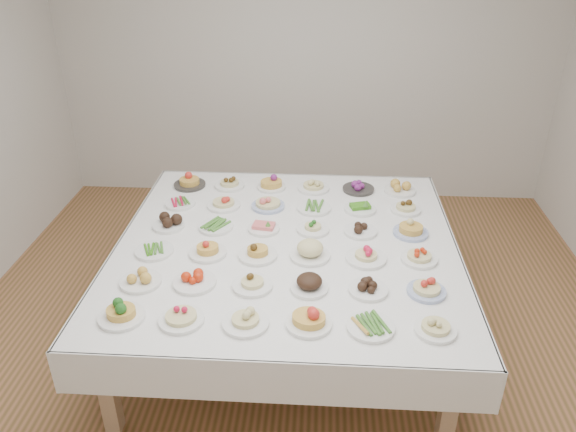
# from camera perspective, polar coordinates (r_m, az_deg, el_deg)

# --- Properties ---
(room_envelope) EXTENTS (5.02, 5.02, 2.81)m
(room_envelope) POSITION_cam_1_polar(r_m,az_deg,el_deg) (3.23, 0.31, 12.40)
(room_envelope) COLOR #9D6441
(room_envelope) RESTS_ON ground
(display_table) EXTENTS (2.31, 2.31, 0.75)m
(display_table) POSITION_cam_1_polar(r_m,az_deg,el_deg) (3.84, -0.14, -3.60)
(display_table) COLOR white
(display_table) RESTS_ON ground
(dish_0) EXTENTS (0.25, 0.25, 0.16)m
(dish_0) POSITION_cam_1_polar(r_m,az_deg,el_deg) (3.23, -16.68, -8.88)
(dish_0) COLOR white
(dish_0) RESTS_ON display_table
(dish_1) EXTENTS (0.25, 0.25, 0.14)m
(dish_1) POSITION_cam_1_polar(r_m,az_deg,el_deg) (3.14, -10.86, -9.51)
(dish_1) COLOR white
(dish_1) RESTS_ON display_table
(dish_2) EXTENTS (0.29, 0.29, 0.15)m
(dish_2) POSITION_cam_1_polar(r_m,az_deg,el_deg) (3.07, -4.37, -9.89)
(dish_2) COLOR white
(dish_2) RESTS_ON display_table
(dish_3) EXTENTS (0.25, 0.25, 0.16)m
(dish_3) POSITION_cam_1_polar(r_m,az_deg,el_deg) (3.06, 2.14, -9.92)
(dish_3) COLOR white
(dish_3) RESTS_ON display_table
(dish_4) EXTENTS (0.28, 0.26, 0.06)m
(dish_4) POSITION_cam_1_polar(r_m,az_deg,el_deg) (3.10, 8.40, -10.86)
(dish_4) COLOR white
(dish_4) RESTS_ON display_table
(dish_5) EXTENTS (0.22, 0.22, 0.11)m
(dish_5) POSITION_cam_1_polar(r_m,az_deg,el_deg) (3.13, 14.81, -10.62)
(dish_5) COLOR white
(dish_5) RESTS_ON display_table
(dish_6) EXTENTS (0.25, 0.25, 0.12)m
(dish_6) POSITION_cam_1_polar(r_m,az_deg,el_deg) (3.50, -14.80, -5.88)
(dish_6) COLOR white
(dish_6) RESTS_ON display_table
(dish_7) EXTENTS (0.26, 0.26, 0.10)m
(dish_7) POSITION_cam_1_polar(r_m,az_deg,el_deg) (3.43, -9.50, -6.26)
(dish_7) COLOR white
(dish_7) RESTS_ON display_table
(dish_8) EXTENTS (0.24, 0.24, 0.11)m
(dish_8) POSITION_cam_1_polar(r_m,az_deg,el_deg) (3.36, -3.65, -6.55)
(dish_8) COLOR white
(dish_8) RESTS_ON display_table
(dish_9) EXTENTS (0.22, 0.22, 0.13)m
(dish_9) POSITION_cam_1_polar(r_m,az_deg,el_deg) (3.33, 2.18, -6.63)
(dish_9) COLOR white
(dish_9) RESTS_ON display_table
(dish_10) EXTENTS (0.23, 0.23, 0.10)m
(dish_10) POSITION_cam_1_polar(r_m,az_deg,el_deg) (3.36, 8.17, -7.02)
(dish_10) COLOR white
(dish_10) RESTS_ON display_table
(dish_11) EXTENTS (0.23, 0.23, 0.12)m
(dish_11) POSITION_cam_1_polar(r_m,az_deg,el_deg) (3.40, 13.95, -6.82)
(dish_11) COLOR #4C66B2
(dish_11) RESTS_ON display_table
(dish_12) EXTENTS (0.25, 0.25, 0.05)m
(dish_12) POSITION_cam_1_polar(r_m,az_deg,el_deg) (3.80, -13.44, -3.35)
(dish_12) COLOR white
(dish_12) RESTS_ON display_table
(dish_13) EXTENTS (0.24, 0.24, 0.13)m
(dish_13) POSITION_cam_1_polar(r_m,az_deg,el_deg) (3.69, -8.18, -3.10)
(dish_13) COLOR white
(dish_13) RESTS_ON display_table
(dish_14) EXTENTS (0.25, 0.25, 0.13)m
(dish_14) POSITION_cam_1_polar(r_m,az_deg,el_deg) (3.64, -3.11, -3.37)
(dish_14) COLOR white
(dish_14) RESTS_ON display_table
(dish_15) EXTENTS (0.26, 0.26, 0.14)m
(dish_15) POSITION_cam_1_polar(r_m,az_deg,el_deg) (3.63, 2.25, -3.35)
(dish_15) COLOR white
(dish_15) RESTS_ON display_table
(dish_16) EXTENTS (0.26, 0.26, 0.14)m
(dish_16) POSITION_cam_1_polar(r_m,az_deg,el_deg) (3.63, 7.98, -3.53)
(dish_16) COLOR white
(dish_16) RESTS_ON display_table
(dish_17) EXTENTS (0.23, 0.23, 0.12)m
(dish_17) POSITION_cam_1_polar(r_m,az_deg,el_deg) (3.69, 13.22, -3.74)
(dish_17) COLOR white
(dish_17) RESTS_ON display_table
(dish_18) EXTENTS (0.23, 0.23, 0.11)m
(dish_18) POSITION_cam_1_polar(r_m,az_deg,el_deg) (4.07, -12.07, -0.52)
(dish_18) COLOR white
(dish_18) RESTS_ON display_table
(dish_19) EXTENTS (0.27, 0.25, 0.06)m
(dish_19) POSITION_cam_1_polar(r_m,az_deg,el_deg) (4.01, -7.35, -0.91)
(dish_19) COLOR white
(dish_19) RESTS_ON display_table
(dish_20) EXTENTS (0.22, 0.22, 0.09)m
(dish_20) POSITION_cam_1_polar(r_m,az_deg,el_deg) (3.95, -2.49, -0.99)
(dish_20) COLOR white
(dish_20) RESTS_ON display_table
(dish_21) EXTENTS (0.23, 0.23, 0.11)m
(dish_21) POSITION_cam_1_polar(r_m,az_deg,el_deg) (3.94, 2.55, -0.95)
(dish_21) COLOR white
(dish_21) RESTS_ON display_table
(dish_22) EXTENTS (0.23, 0.23, 0.10)m
(dish_22) POSITION_cam_1_polar(r_m,az_deg,el_deg) (3.94, 7.38, -1.16)
(dish_22) COLOR white
(dish_22) RESTS_ON display_table
(dish_23) EXTENTS (0.24, 0.24, 0.13)m
(dish_23) POSITION_cam_1_polar(r_m,az_deg,el_deg) (3.98, 12.41, -1.08)
(dish_23) COLOR #4C66B2
(dish_23) RESTS_ON display_table
(dish_24) EXTENTS (0.23, 0.23, 0.05)m
(dish_24) POSITION_cam_1_polar(r_m,az_deg,el_deg) (4.38, -10.90, 1.36)
(dish_24) COLOR white
(dish_24) RESTS_ON display_table
(dish_25) EXTENTS (0.25, 0.25, 0.14)m
(dish_25) POSITION_cam_1_polar(r_m,az_deg,el_deg) (4.28, -6.59, 1.77)
(dish_25) COLOR white
(dish_25) RESTS_ON display_table
(dish_26) EXTENTS (0.25, 0.25, 0.14)m
(dish_26) POSITION_cam_1_polar(r_m,az_deg,el_deg) (4.24, -2.05, 1.70)
(dish_26) COLOR #4C66B2
(dish_26) RESTS_ON display_table
(dish_27) EXTENTS (0.26, 0.26, 0.06)m
(dish_27) POSITION_cam_1_polar(r_m,az_deg,el_deg) (4.23, 2.65, 0.99)
(dish_27) COLOR white
(dish_27) RESTS_ON display_table
(dish_28) EXTENTS (0.23, 0.23, 0.11)m
(dish_28) POSITION_cam_1_polar(r_m,az_deg,el_deg) (4.24, 7.35, 1.12)
(dish_28) COLOR white
(dish_28) RESTS_ON display_table
(dish_29) EXTENTS (0.22, 0.22, 0.11)m
(dish_29) POSITION_cam_1_polar(r_m,az_deg,el_deg) (4.29, 11.89, 1.09)
(dish_29) COLOR white
(dish_29) RESTS_ON display_table
(dish_30) EXTENTS (0.25, 0.25, 0.15)m
(dish_30) POSITION_cam_1_polar(r_m,az_deg,el_deg) (4.65, -10.01, 3.81)
(dish_30) COLOR #302D2A
(dish_30) RESTS_ON display_table
(dish_31) EXTENTS (0.24, 0.24, 0.13)m
(dish_31) POSITION_cam_1_polar(r_m,az_deg,el_deg) (4.60, -5.98, 3.67)
(dish_31) COLOR white
(dish_31) RESTS_ON display_table
(dish_32) EXTENTS (0.23, 0.23, 0.14)m
(dish_32) POSITION_cam_1_polar(r_m,az_deg,el_deg) (4.55, -1.71, 3.55)
(dish_32) COLOR white
(dish_32) RESTS_ON display_table
(dish_33) EXTENTS (0.26, 0.26, 0.14)m
(dish_33) POSITION_cam_1_polar(r_m,az_deg,el_deg) (4.53, 2.62, 3.47)
(dish_33) COLOR white
(dish_33) RESTS_ON display_table
(dish_34) EXTENTS (0.25, 0.25, 0.10)m
(dish_34) POSITION_cam_1_polar(r_m,az_deg,el_deg) (4.55, 7.18, 3.11)
(dish_34) COLOR #302D2A
(dish_34) RESTS_ON display_table
(dish_35) EXTENTS (0.25, 0.25, 0.11)m
(dish_35) POSITION_cam_1_polar(r_m,az_deg,el_deg) (4.58, 11.33, 2.97)
(dish_35) COLOR white
(dish_35) RESTS_ON display_table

